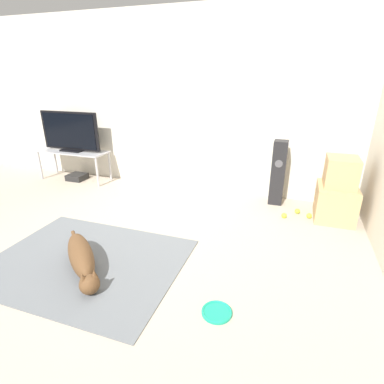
# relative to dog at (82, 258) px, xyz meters

# --- Properties ---
(ground_plane) EXTENTS (12.00, 12.00, 0.00)m
(ground_plane) POSITION_rel_dog_xyz_m (0.04, 0.31, -0.13)
(ground_plane) COLOR #B2A38E
(wall_back) EXTENTS (8.00, 0.06, 2.55)m
(wall_back) POSITION_rel_dog_xyz_m (0.04, 2.41, 1.15)
(wall_back) COLOR beige
(wall_back) RESTS_ON ground_plane
(area_rug) EXTENTS (1.82, 1.40, 0.01)m
(area_rug) POSITION_rel_dog_xyz_m (-0.05, 0.11, -0.12)
(area_rug) COLOR slate
(area_rug) RESTS_ON ground_plane
(dog) EXTENTS (0.85, 0.81, 0.24)m
(dog) POSITION_rel_dog_xyz_m (0.00, 0.00, 0.00)
(dog) COLOR brown
(dog) RESTS_ON area_rug
(frisbee) EXTENTS (0.23, 0.23, 0.03)m
(frisbee) POSITION_rel_dog_xyz_m (1.31, -0.12, -0.12)
(frisbee) COLOR #199E7A
(frisbee) RESTS_ON ground_plane
(cardboard_box_lower) EXTENTS (0.45, 0.52, 0.43)m
(cardboard_box_lower) POSITION_rel_dog_xyz_m (2.27, 1.90, 0.09)
(cardboard_box_lower) COLOR tan
(cardboard_box_lower) RESTS_ON ground_plane
(cardboard_box_upper) EXTENTS (0.35, 0.40, 0.35)m
(cardboard_box_upper) POSITION_rel_dog_xyz_m (2.27, 1.91, 0.48)
(cardboard_box_upper) COLOR tan
(cardboard_box_upper) RESTS_ON cardboard_box_lower
(floor_speaker) EXTENTS (0.18, 0.19, 0.88)m
(floor_speaker) POSITION_rel_dog_xyz_m (1.55, 2.16, 0.31)
(floor_speaker) COLOR black
(floor_speaker) RESTS_ON ground_plane
(tv_stand) EXTENTS (1.20, 0.41, 0.49)m
(tv_stand) POSITION_rel_dog_xyz_m (-1.75, 2.09, 0.31)
(tv_stand) COLOR #A8A8AD
(tv_stand) RESTS_ON ground_plane
(tv) EXTENTS (1.05, 0.20, 0.64)m
(tv) POSITION_rel_dog_xyz_m (-1.75, 2.09, 0.68)
(tv) COLOR black
(tv) RESTS_ON tv_stand
(tennis_ball_by_boxes) EXTENTS (0.07, 0.07, 0.07)m
(tennis_ball_by_boxes) POSITION_rel_dog_xyz_m (1.85, 1.90, -0.10)
(tennis_ball_by_boxes) COLOR #C6E033
(tennis_ball_by_boxes) RESTS_ON ground_plane
(tennis_ball_near_speaker) EXTENTS (0.07, 0.07, 0.07)m
(tennis_ball_near_speaker) POSITION_rel_dog_xyz_m (1.69, 1.71, -0.10)
(tennis_ball_near_speaker) COLOR #C6E033
(tennis_ball_near_speaker) RESTS_ON ground_plane
(tennis_ball_loose_on_carpet) EXTENTS (0.07, 0.07, 0.07)m
(tennis_ball_loose_on_carpet) POSITION_rel_dog_xyz_m (1.99, 1.81, -0.10)
(tennis_ball_loose_on_carpet) COLOR #C6E033
(tennis_ball_loose_on_carpet) RESTS_ON ground_plane
(game_console) EXTENTS (0.28, 0.27, 0.10)m
(game_console) POSITION_rel_dog_xyz_m (-1.72, 2.07, -0.08)
(game_console) COLOR black
(game_console) RESTS_ON ground_plane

